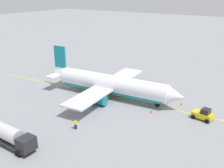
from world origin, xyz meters
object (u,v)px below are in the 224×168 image
fuel_tanker (9,135)px  pushback_tug (203,114)px  safety_cone_nose (151,112)px  airplane (110,84)px  safety_cone_wingtip (182,104)px  refueling_worker (76,124)px

fuel_tanker → pushback_tug: (22.16, 24.88, -0.71)m
pushback_tug → safety_cone_nose: (-8.99, -2.86, -0.71)m
fuel_tanker → safety_cone_nose: fuel_tanker is taller
airplane → fuel_tanker: (-1.89, -24.54, -1.08)m
safety_cone_nose → safety_cone_wingtip: safety_cone_nose is taller
pushback_tug → fuel_tanker: bearing=-131.7°
fuel_tanker → safety_cone_wingtip: (16.75, 28.86, -1.43)m
airplane → safety_cone_wingtip: bearing=16.2°
fuel_tanker → safety_cone_nose: (13.17, 22.03, -1.43)m
refueling_worker → safety_cone_wingtip: (11.69, 19.55, -0.53)m
airplane → safety_cone_nose: 11.83m
airplane → pushback_tug: 20.36m
airplane → pushback_tug: airplane is taller
pushback_tug → safety_cone_nose: pushback_tug is taller
safety_cone_wingtip → airplane: bearing=-163.8°
fuel_tanker → refueling_worker: fuel_tanker is taller
pushback_tug → refueling_worker: size_ratio=2.25×
airplane → pushback_tug: bearing=1.0°
refueling_worker → safety_cone_nose: (8.12, 12.71, -0.53)m
airplane → safety_cone_wingtip: airplane is taller
airplane → refueling_worker: size_ratio=19.51×
safety_cone_wingtip → safety_cone_nose: bearing=-117.6°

